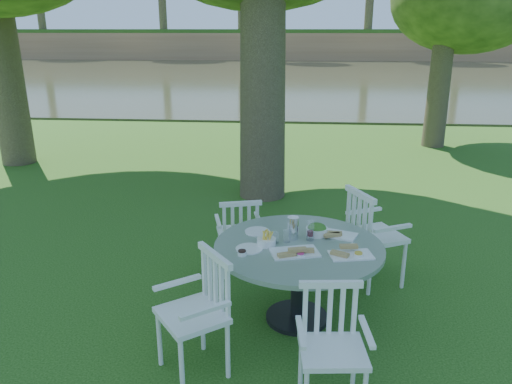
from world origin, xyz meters
TOP-DOWN VIEW (x-y plane):
  - ground at (0.00, 0.00)m, footprint 140.00×140.00m
  - table at (0.47, -0.88)m, footprint 1.47×1.47m
  - chair_ne at (1.16, -0.14)m, footprint 0.65×0.66m
  - chair_nw at (-0.15, -0.05)m, footprint 0.52×0.50m
  - chair_sw at (-0.24, -1.62)m, footprint 0.64×0.65m
  - chair_se at (0.70, -1.88)m, footprint 0.48×0.45m
  - tableware at (0.47, -0.83)m, footprint 1.15×0.74m
  - river at (0.00, 23.00)m, footprint 100.00×28.00m

SIDE VIEW (x-z plane):
  - ground at x=0.00m, z-range 0.00..0.00m
  - river at x=0.00m, z-range -0.06..0.06m
  - chair_nw at x=-0.15m, z-range 0.08..0.93m
  - chair_se at x=0.70m, z-range 0.08..0.95m
  - chair_sw at x=-0.24m, z-range 0.08..1.03m
  - chair_ne at x=1.16m, z-range 0.09..1.09m
  - table at x=0.47m, z-range 0.24..0.97m
  - tableware at x=0.47m, z-range 0.67..0.88m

